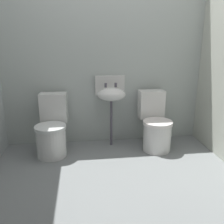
{
  "coord_description": "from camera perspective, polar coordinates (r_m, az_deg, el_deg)",
  "views": [
    {
      "loc": [
        -0.34,
        -2.32,
        1.48
      ],
      "look_at": [
        0.0,
        0.29,
        0.7
      ],
      "focal_mm": 39.42,
      "sensor_mm": 36.0,
      "label": 1
    }
  ],
  "objects": [
    {
      "name": "toilet_right",
      "position": [
        3.47,
        10.01,
        -3.19
      ],
      "size": [
        0.42,
        0.61,
        0.78
      ],
      "rotation": [
        0.0,
        0.0,
        3.19
      ],
      "color": "silver",
      "rests_on": "ground"
    },
    {
      "name": "wall_back",
      "position": [
        3.54,
        -1.94,
        12.05
      ],
      "size": [
        3.23,
        0.1,
        2.4
      ],
      "primitive_type": "cube",
      "color": "#A7AFAA",
      "rests_on": "ground"
    },
    {
      "name": "ground_plane",
      "position": [
        2.79,
        0.79,
        -16.43
      ],
      "size": [
        3.23,
        2.69,
        0.08
      ],
      "primitive_type": "cube",
      "color": "slate"
    },
    {
      "name": "sink",
      "position": [
        3.41,
        -0.23,
        4.26
      ],
      "size": [
        0.42,
        0.35,
        0.99
      ],
      "color": "#4F4A57",
      "rests_on": "ground"
    },
    {
      "name": "toilet_left",
      "position": [
        3.35,
        -13.73,
        -4.2
      ],
      "size": [
        0.44,
        0.62,
        0.78
      ],
      "rotation": [
        0.0,
        0.0,
        3.05
      ],
      "color": "silver",
      "rests_on": "ground"
    }
  ]
}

